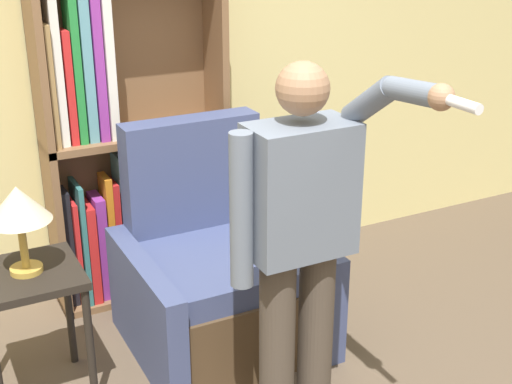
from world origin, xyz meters
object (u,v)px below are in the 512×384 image
table_lamp (18,207)px  person_standing (300,235)px  side_table (30,295)px  bookcase (115,148)px  armchair (216,277)px

table_lamp → person_standing: bearing=-36.7°
person_standing → side_table: (-0.95, 0.71, -0.38)m
person_standing → bookcase: bearing=102.1°
bookcase → person_standing: bearing=-77.9°
table_lamp → side_table: bearing=90.0°
bookcase → armchair: 0.91m
person_standing → table_lamp: 1.18m
armchair → person_standing: bearing=-88.8°
armchair → table_lamp: bearing=-174.6°
armchair → side_table: size_ratio=1.73×
armchair → bookcase: bearing=114.4°
side_table → bookcase: bearing=49.3°
armchair → side_table: bearing=-174.6°
table_lamp → armchair: bearing=5.4°
bookcase → table_lamp: 0.98m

